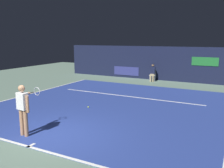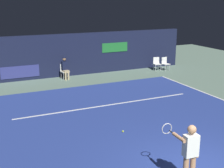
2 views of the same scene
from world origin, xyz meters
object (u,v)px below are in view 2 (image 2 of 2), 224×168
at_px(line_judge_on_chair, 65,68).
at_px(courtside_chair_near, 165,63).
at_px(courtside_chair_far, 157,63).
at_px(tennis_ball, 123,131).
at_px(tennis_player, 189,153).

distance_m(line_judge_on_chair, courtside_chair_near, 6.81).
distance_m(line_judge_on_chair, courtside_chair_far, 6.27).
height_order(line_judge_on_chair, courtside_chair_far, line_judge_on_chair).
distance_m(line_judge_on_chair, tennis_ball, 8.38).
relative_size(line_judge_on_chair, tennis_ball, 19.41).
relative_size(tennis_player, courtside_chair_near, 1.97).
distance_m(courtside_chair_near, courtside_chair_far, 0.57).
bearing_deg(courtside_chair_far, line_judge_on_chair, 177.72).
bearing_deg(tennis_player, tennis_ball, 88.95).
height_order(tennis_player, tennis_ball, tennis_player).
height_order(courtside_chair_near, tennis_ball, courtside_chair_near).
height_order(courtside_chair_far, tennis_ball, courtside_chair_far).
relative_size(tennis_player, courtside_chair_far, 1.97).
bearing_deg(courtside_chair_near, courtside_chair_far, 157.60).
distance_m(courtside_chair_near, tennis_ball, 10.65).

